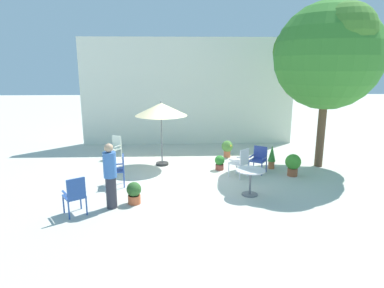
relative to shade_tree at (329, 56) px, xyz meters
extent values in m
plane|color=beige|center=(-4.56, -1.01, -3.78)|extent=(60.00, 60.00, 0.00)
cube|color=white|center=(-4.56, 3.66, -1.46)|extent=(9.32, 0.30, 4.64)
cylinder|color=brown|center=(-0.06, -0.04, -2.51)|extent=(0.27, 0.27, 2.54)
sphere|color=#39812E|center=(-0.06, -0.04, -0.02)|extent=(3.49, 3.49, 3.49)
sphere|color=#2F7C28|center=(0.81, 0.31, -0.37)|extent=(2.10, 2.10, 2.10)
sphere|color=#417D22|center=(-0.76, 0.48, 0.15)|extent=(1.92, 1.92, 1.92)
sphere|color=#45812D|center=(0.11, -0.83, 0.68)|extent=(1.75, 1.75, 1.75)
cylinder|color=#2D2D2D|center=(-5.57, 0.32, -3.74)|extent=(0.44, 0.44, 0.08)
cylinder|color=slate|center=(-5.57, 0.32, -2.67)|extent=(0.04, 0.04, 2.21)
cone|color=beige|center=(-5.57, 0.32, -1.78)|extent=(1.80, 1.80, 0.43)
sphere|color=slate|center=(-5.57, 0.32, -1.53)|extent=(0.06, 0.06, 0.06)
cylinder|color=silver|center=(-3.03, -2.62, -3.07)|extent=(0.79, 0.79, 0.02)
cylinder|color=slate|center=(-3.03, -2.62, -3.43)|extent=(0.06, 0.06, 0.70)
cylinder|color=slate|center=(-3.03, -2.62, -3.76)|extent=(0.44, 0.44, 0.03)
cube|color=#2C4C9F|center=(-6.83, -1.74, -3.31)|extent=(0.56, 0.54, 0.04)
cube|color=#2C4C9F|center=(-6.61, -1.71, -3.08)|extent=(0.11, 0.45, 0.42)
cube|color=#2C4C9F|center=(-6.86, -1.53, -3.19)|extent=(0.44, 0.11, 0.03)
cube|color=#2C4C9F|center=(-6.80, -1.96, -3.19)|extent=(0.44, 0.11, 0.03)
cylinder|color=#2C4C9F|center=(-7.09, -1.56, -3.55)|extent=(0.04, 0.04, 0.45)
cylinder|color=#2C4C9F|center=(-7.02, -1.99, -3.55)|extent=(0.04, 0.04, 0.45)
cylinder|color=#2C4C9F|center=(-6.64, -1.49, -3.55)|extent=(0.04, 0.04, 0.45)
cylinder|color=#2C4C9F|center=(-6.57, -1.92, -3.55)|extent=(0.04, 0.04, 0.45)
cube|color=white|center=(-3.09, -1.08, -3.33)|extent=(0.66, 0.66, 0.04)
cube|color=white|center=(-2.94, -1.24, -3.07)|extent=(0.34, 0.33, 0.48)
cube|color=white|center=(-2.94, -0.94, -3.21)|extent=(0.33, 0.34, 0.03)
cube|color=white|center=(-3.24, -1.22, -3.21)|extent=(0.33, 0.34, 0.03)
cylinder|color=white|center=(-3.09, -0.78, -3.56)|extent=(0.04, 0.04, 0.43)
cylinder|color=white|center=(-3.39, -1.06, -3.56)|extent=(0.04, 0.04, 0.43)
cylinder|color=white|center=(-2.79, -1.10, -3.56)|extent=(0.04, 0.04, 0.43)
cylinder|color=white|center=(-3.09, -1.38, -3.56)|extent=(0.04, 0.04, 0.43)
cube|color=#324697|center=(-2.38, -0.71, -3.36)|extent=(0.66, 0.66, 0.04)
cube|color=#324697|center=(-2.26, -0.53, -3.13)|extent=(0.40, 0.29, 0.42)
cube|color=#324697|center=(-2.56, -0.58, -3.24)|extent=(0.27, 0.37, 0.03)
cube|color=#324697|center=(-2.20, -0.83, -3.24)|extent=(0.27, 0.37, 0.03)
cylinder|color=#324697|center=(-2.68, -0.76, -3.58)|extent=(0.04, 0.04, 0.40)
cylinder|color=#324697|center=(-2.32, -1.01, -3.58)|extent=(0.04, 0.04, 0.40)
cylinder|color=#324697|center=(-2.44, -0.40, -3.58)|extent=(0.04, 0.04, 0.40)
cylinder|color=#324697|center=(-2.08, -0.65, -3.58)|extent=(0.04, 0.04, 0.40)
cube|color=white|center=(-7.42, 1.07, -3.36)|extent=(0.58, 0.58, 0.04)
cube|color=white|center=(-7.32, 1.25, -3.12)|extent=(0.37, 0.22, 0.44)
cube|color=white|center=(-7.59, 1.16, -3.24)|extent=(0.22, 0.37, 0.03)
cube|color=white|center=(-7.25, 0.98, -3.24)|extent=(0.22, 0.37, 0.03)
cylinder|color=white|center=(-7.68, 0.98, -3.58)|extent=(0.04, 0.04, 0.40)
cylinder|color=white|center=(-7.34, 0.80, -3.58)|extent=(0.04, 0.04, 0.40)
cylinder|color=white|center=(-7.49, 1.34, -3.58)|extent=(0.04, 0.04, 0.40)
cylinder|color=white|center=(-7.15, 1.16, -3.58)|extent=(0.04, 0.04, 0.40)
cube|color=#284C96|center=(-7.46, -3.66, -3.33)|extent=(0.63, 0.63, 0.04)
cube|color=#284C96|center=(-7.34, -3.83, -3.06)|extent=(0.38, 0.27, 0.48)
cube|color=#284C96|center=(-7.29, -3.55, -3.21)|extent=(0.27, 0.37, 0.03)
cube|color=#284C96|center=(-7.63, -3.77, -3.21)|extent=(0.27, 0.37, 0.03)
cylinder|color=#284C96|center=(-7.41, -3.37, -3.56)|extent=(0.04, 0.04, 0.43)
cylinder|color=#284C96|center=(-7.75, -3.60, -3.56)|extent=(0.04, 0.04, 0.43)
cylinder|color=#284C96|center=(-7.17, -3.72, -3.56)|extent=(0.04, 0.04, 0.43)
cylinder|color=#284C96|center=(-7.51, -3.95, -3.56)|extent=(0.04, 0.04, 0.43)
cylinder|color=#CA6B43|center=(-3.11, 1.27, -3.66)|extent=(0.26, 0.26, 0.24)
cylinder|color=#382819|center=(-3.11, 1.27, -3.55)|extent=(0.23, 0.23, 0.02)
sphere|color=#548C3A|center=(-3.11, 1.27, -3.35)|extent=(0.44, 0.44, 0.44)
sphere|color=gold|center=(-3.10, 1.45, -3.28)|extent=(0.08, 0.08, 0.08)
sphere|color=gold|center=(-3.02, 1.13, -3.30)|extent=(0.11, 0.11, 0.11)
sphere|color=gold|center=(-2.97, 1.21, -3.41)|extent=(0.11, 0.11, 0.11)
cylinder|color=#994739|center=(-3.59, -0.33, -3.68)|extent=(0.28, 0.28, 0.19)
cylinder|color=#382819|center=(-3.59, -0.33, -3.59)|extent=(0.24, 0.24, 0.02)
sphere|color=#30812C|center=(-3.59, -0.33, -3.44)|extent=(0.33, 0.33, 0.33)
sphere|color=#DB316F|center=(-3.50, -0.32, -3.39)|extent=(0.10, 0.10, 0.10)
sphere|color=#DB316F|center=(-3.69, -0.35, -3.46)|extent=(0.10, 0.10, 0.10)
cylinder|color=#D0633B|center=(-6.13, -3.08, -3.66)|extent=(0.32, 0.32, 0.23)
cylinder|color=#382819|center=(-6.13, -3.08, -3.56)|extent=(0.28, 0.28, 0.02)
sphere|color=#32622A|center=(-6.13, -3.08, -3.39)|extent=(0.38, 0.38, 0.38)
cylinder|color=#C76D40|center=(-1.79, -0.25, -3.65)|extent=(0.21, 0.21, 0.26)
cylinder|color=#382819|center=(-1.79, -0.25, -3.53)|extent=(0.18, 0.18, 0.02)
cone|color=#378331|center=(-1.79, -0.25, -3.24)|extent=(0.26, 0.26, 0.55)
cylinder|color=#954F31|center=(-1.32, -1.05, -3.65)|extent=(0.32, 0.32, 0.25)
cylinder|color=#382819|center=(-1.32, -1.05, -3.53)|extent=(0.28, 0.28, 0.02)
sphere|color=#3E8E2C|center=(-1.32, -1.05, -3.31)|extent=(0.50, 0.50, 0.50)
cylinder|color=#33333D|center=(-6.65, -3.32, -3.38)|extent=(0.26, 0.26, 0.80)
cylinder|color=#3F6FBA|center=(-6.65, -3.32, -2.66)|extent=(0.34, 0.34, 0.63)
sphere|color=tan|center=(-6.65, -3.32, -2.24)|extent=(0.22, 0.22, 0.22)
camera|label=1|loc=(-4.95, -11.17, -0.29)|focal=31.27mm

